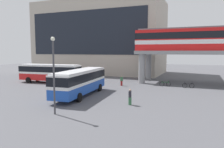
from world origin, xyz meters
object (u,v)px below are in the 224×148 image
Objects in this scene: train at (212,38)px; bicycle_black at (188,85)px; bus_secondary at (50,71)px; pedestrian_walking_across at (122,81)px; station_building at (100,38)px; bicycle_green at (165,84)px; pedestrian_near_building at (130,97)px; bus_main at (81,80)px.

train reaches higher than bicycle_black.
pedestrian_walking_across is at bearing 8.22° from bus_secondary.
bicycle_green is (19.32, -16.75, -8.44)m from station_building.
train reaches higher than bicycle_green.
pedestrian_walking_across is (-10.05, -1.87, 0.38)m from bicycle_black.
bus_secondary is 20.18m from pedestrian_near_building.
bus_secondary is at bearing -89.66° from station_building.
station_building is 18.72× the size of bicycle_green.
bicycle_green is 3.50m from bicycle_black.
bus_secondary reaches higher than bicycle_green.
pedestrian_near_building is (-8.15, -17.83, -6.78)m from train.
train is 2.23× the size of bus_main.
train reaches higher than pedestrian_walking_across.
pedestrian_near_building is (17.83, -30.43, -8.02)m from station_building.
train is at bearing 65.45° from pedestrian_near_building.
bus_main reaches higher than pedestrian_near_building.
bus_secondary is (-25.85, -8.22, -5.57)m from train.
train is at bearing 17.64° from bus_secondary.
station_building is at bearing 143.11° from bicycle_black.
train is 16.19m from pedestrian_walking_across.
pedestrian_walking_across is at bearing -161.15° from bicycle_green.
bicycle_black is at bearing 69.47° from pedestrian_near_building.
pedestrian_walking_across is at bearing 113.90° from pedestrian_near_building.
pedestrian_walking_across is at bearing 77.77° from bus_main.
bus_main is 1.00× the size of bus_secondary.
pedestrian_near_building is (5.07, -11.44, 0.04)m from pedestrian_walking_across.
pedestrian_near_building reaches higher than bicycle_green.
bus_secondary is at bearing 144.72° from bus_main.
bus_secondary is 12.83m from pedestrian_walking_across.
bicycle_black is 1.03× the size of pedestrian_near_building.
station_building is 1.27× the size of train.
train is at bearing 45.91° from bus_main.
bus_secondary is at bearing -171.78° from pedestrian_walking_across.
train is 15.03× the size of pedestrian_near_building.
bus_main reaches higher than bicycle_green.
pedestrian_near_building is (-1.50, -13.68, 0.42)m from bicycle_green.
pedestrian_walking_across is (12.76, -18.99, -8.06)m from station_building.
bus_secondary is 7.04× the size of pedestrian_walking_across.
station_building is 24.25m from pedestrian_walking_across.
train is at bearing 55.07° from bicycle_black.
pedestrian_walking_across is at bearing -56.11° from station_building.
bus_secondary is 6.73× the size of pedestrian_near_building.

